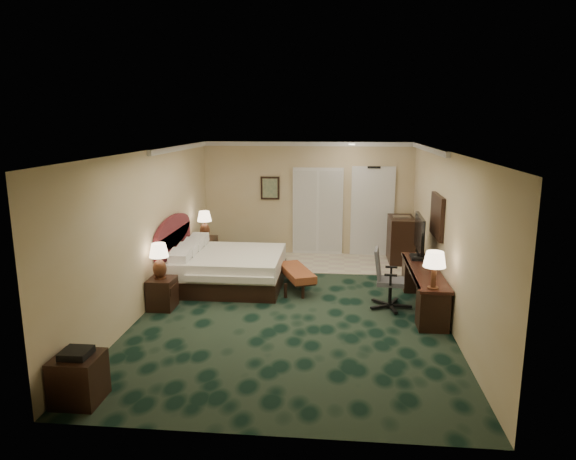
# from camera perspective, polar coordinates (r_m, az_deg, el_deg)

# --- Properties ---
(floor) EXTENTS (5.00, 7.50, 0.00)m
(floor) POSITION_cam_1_polar(r_m,az_deg,el_deg) (9.05, 0.69, -8.56)
(floor) COLOR black
(floor) RESTS_ON ground
(ceiling) EXTENTS (5.00, 7.50, 0.00)m
(ceiling) POSITION_cam_1_polar(r_m,az_deg,el_deg) (8.48, 0.74, 8.77)
(ceiling) COLOR white
(ceiling) RESTS_ON wall_back
(wall_back) EXTENTS (5.00, 0.00, 2.70)m
(wall_back) POSITION_cam_1_polar(r_m,az_deg,el_deg) (12.34, 2.18, 3.50)
(wall_back) COLOR tan
(wall_back) RESTS_ON ground
(wall_front) EXTENTS (5.00, 0.00, 2.70)m
(wall_front) POSITION_cam_1_polar(r_m,az_deg,el_deg) (5.08, -2.91, -9.15)
(wall_front) COLOR tan
(wall_front) RESTS_ON ground
(wall_left) EXTENTS (0.00, 7.50, 2.70)m
(wall_left) POSITION_cam_1_polar(r_m,az_deg,el_deg) (9.21, -14.98, 0.15)
(wall_left) COLOR tan
(wall_left) RESTS_ON ground
(wall_right) EXTENTS (0.00, 7.50, 2.70)m
(wall_right) POSITION_cam_1_polar(r_m,az_deg,el_deg) (8.82, 17.12, -0.50)
(wall_right) COLOR tan
(wall_right) RESTS_ON ground
(crown_molding) EXTENTS (5.00, 7.50, 0.10)m
(crown_molding) POSITION_cam_1_polar(r_m,az_deg,el_deg) (8.48, 0.73, 8.44)
(crown_molding) COLOR white
(crown_molding) RESTS_ON wall_back
(tile_patch) EXTENTS (3.20, 1.70, 0.01)m
(tile_patch) POSITION_cam_1_polar(r_m,az_deg,el_deg) (11.77, 6.27, -3.68)
(tile_patch) COLOR beige
(tile_patch) RESTS_ON ground
(headboard) EXTENTS (0.12, 2.00, 1.40)m
(headboard) POSITION_cam_1_polar(r_m,az_deg,el_deg) (10.25, -12.54, -2.26)
(headboard) COLOR #53181E
(headboard) RESTS_ON ground
(entry_door) EXTENTS (1.02, 0.06, 2.18)m
(entry_door) POSITION_cam_1_polar(r_m,az_deg,el_deg) (12.37, 9.35, 1.96)
(entry_door) COLOR white
(entry_door) RESTS_ON ground
(closet_doors) EXTENTS (1.20, 0.06, 2.10)m
(closet_doors) POSITION_cam_1_polar(r_m,az_deg,el_deg) (12.34, 3.32, 2.08)
(closet_doors) COLOR beige
(closet_doors) RESTS_ON ground
(wall_art) EXTENTS (0.45, 0.06, 0.55)m
(wall_art) POSITION_cam_1_polar(r_m,az_deg,el_deg) (12.35, -2.00, 4.68)
(wall_art) COLOR #496C58
(wall_art) RESTS_ON wall_back
(wall_mirror) EXTENTS (0.05, 0.95, 0.75)m
(wall_mirror) POSITION_cam_1_polar(r_m,az_deg,el_deg) (9.35, 16.24, 1.49)
(wall_mirror) COLOR white
(wall_mirror) RESTS_ON wall_right
(bed) EXTENTS (2.06, 1.91, 0.65)m
(bed) POSITION_cam_1_polar(r_m,az_deg,el_deg) (10.16, -6.53, -4.36)
(bed) COLOR white
(bed) RESTS_ON ground
(nightstand_near) EXTENTS (0.43, 0.49, 0.54)m
(nightstand_near) POSITION_cam_1_polar(r_m,az_deg,el_deg) (9.17, -13.80, -6.85)
(nightstand_near) COLOR black
(nightstand_near) RESTS_ON ground
(nightstand_far) EXTENTS (0.52, 0.59, 0.65)m
(nightstand_far) POSITION_cam_1_polar(r_m,az_deg,el_deg) (11.57, -9.32, -2.42)
(nightstand_far) COLOR black
(nightstand_far) RESTS_ON ground
(lamp_near) EXTENTS (0.38, 0.38, 0.62)m
(lamp_near) POSITION_cam_1_polar(r_m,az_deg,el_deg) (9.01, -14.11, -3.38)
(lamp_near) COLOR black
(lamp_near) RESTS_ON nightstand_near
(lamp_far) EXTENTS (0.38, 0.38, 0.59)m
(lamp_far) POSITION_cam_1_polar(r_m,az_deg,el_deg) (11.46, -9.25, 0.62)
(lamp_far) COLOR black
(lamp_far) RESTS_ON nightstand_far
(bed_bench) EXTENTS (0.84, 1.28, 0.41)m
(bed_bench) POSITION_cam_1_polar(r_m,az_deg,el_deg) (9.90, 0.94, -5.46)
(bed_bench) COLOR brown
(bed_bench) RESTS_ON ground
(side_table) EXTENTS (0.52, 0.52, 0.56)m
(side_table) POSITION_cam_1_polar(r_m,az_deg,el_deg) (6.59, -22.24, -15.06)
(side_table) COLOR black
(side_table) RESTS_ON ground
(desk) EXTENTS (0.51, 2.36, 0.68)m
(desk) POSITION_cam_1_polar(r_m,az_deg,el_deg) (9.24, 14.79, -6.30)
(desk) COLOR black
(desk) RESTS_ON ground
(tv) EXTENTS (0.12, 1.03, 0.80)m
(tv) POSITION_cam_1_polar(r_m,az_deg,el_deg) (9.74, 14.38, -0.80)
(tv) COLOR black
(tv) RESTS_ON desk
(desk_lamp) EXTENTS (0.42, 0.42, 0.60)m
(desk_lamp) POSITION_cam_1_polar(r_m,az_deg,el_deg) (8.07, 15.92, -4.30)
(desk_lamp) COLOR black
(desk_lamp) RESTS_ON desk
(desk_chair) EXTENTS (0.67, 0.64, 1.04)m
(desk_chair) POSITION_cam_1_polar(r_m,az_deg,el_deg) (9.03, 11.34, -5.35)
(desk_chair) COLOR #4B4B4E
(desk_chair) RESTS_ON ground
(minibar) EXTENTS (0.54, 0.98, 1.03)m
(minibar) POSITION_cam_1_polar(r_m,az_deg,el_deg) (12.03, 12.41, -1.04)
(minibar) COLOR black
(minibar) RESTS_ON ground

